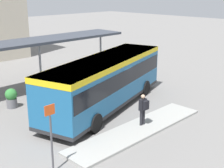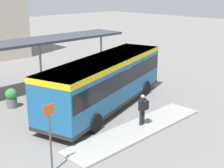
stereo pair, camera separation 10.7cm
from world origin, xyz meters
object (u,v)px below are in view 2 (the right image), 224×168
pedestrian_waiting (143,108)px  potted_planter_near_shelter (12,97)px  bicycle_orange (141,63)px  bicycle_yellow (133,62)px  city_bus (106,79)px  platform_sign (50,136)px  bicycle_white (147,64)px

pedestrian_waiting → potted_planter_near_shelter: (-3.43, 7.34, -0.43)m
bicycle_orange → bicycle_yellow: (-0.38, 0.67, -0.04)m
city_bus → platform_sign: (-6.30, -3.57, -0.21)m
bicycle_orange → platform_sign: 18.02m
pedestrian_waiting → city_bus: bearing=-9.7°
pedestrian_waiting → bicycle_orange: size_ratio=0.94×
city_bus → bicycle_white: city_bus is taller
bicycle_orange → pedestrian_waiting: bearing=-50.2°
platform_sign → bicycle_white: bearing=27.2°
bicycle_white → platform_sign: bearing=110.5°
bicycle_yellow → bicycle_white: bearing=16.0°
pedestrian_waiting → bicycle_white: size_ratio=1.01×
bicycle_yellow → potted_planter_near_shelter: 13.21m
bicycle_yellow → platform_sign: bearing=-60.1°
pedestrian_waiting → bicycle_orange: 13.20m
city_bus → bicycle_yellow: size_ratio=7.04×
city_bus → bicycle_white: size_ratio=6.61×
bicycle_white → bicycle_yellow: 1.42m
pedestrian_waiting → bicycle_white: bearing=-51.2°
city_bus → potted_planter_near_shelter: bearing=118.9°
city_bus → bicycle_orange: bearing=12.2°
bicycle_yellow → city_bus: bearing=-58.6°
city_bus → bicycle_yellow: bearing=16.3°
potted_planter_near_shelter → city_bus: bearing=-44.3°
bicycle_orange → potted_planter_near_shelter: (-13.44, -1.24, 0.25)m
bicycle_white → potted_planter_near_shelter: (-13.49, -0.57, 0.28)m
potted_planter_near_shelter → platform_sign: 7.91m
pedestrian_waiting → potted_planter_near_shelter: bearing=25.7°
pedestrian_waiting → potted_planter_near_shelter: pedestrian_waiting is taller
bicycle_white → potted_planter_near_shelter: bearing=85.7°
potted_planter_near_shelter → platform_sign: size_ratio=0.43×
city_bus → bicycle_yellow: 10.85m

